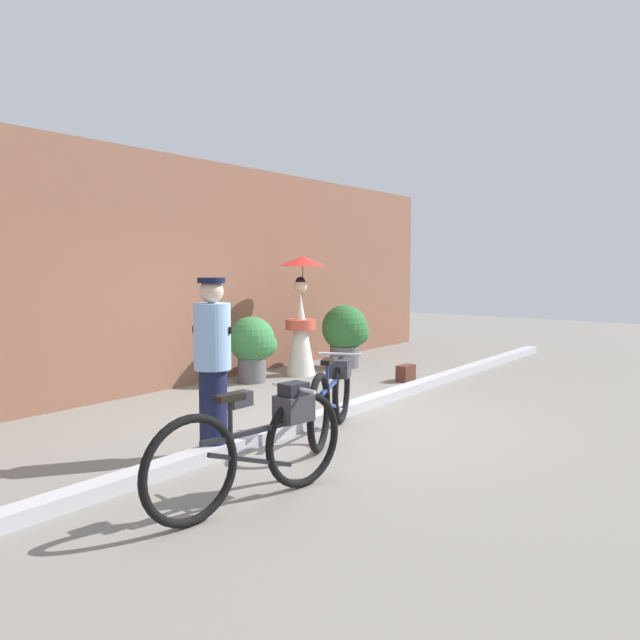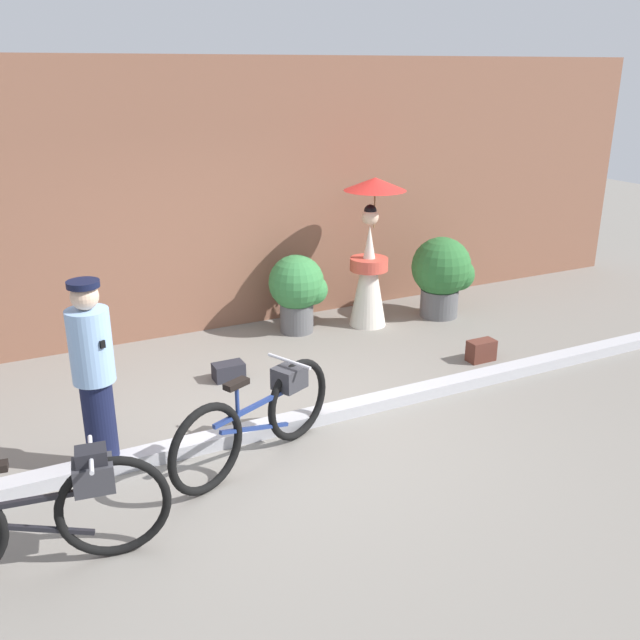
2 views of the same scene
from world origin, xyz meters
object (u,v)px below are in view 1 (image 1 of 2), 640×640
object	(u,v)px
potted_plant_small	(253,345)
potted_plant_by_door	(346,332)
bicycle_far_side	(332,395)
bicycle_near_officer	(259,444)
person_officer	(213,362)
person_with_parasol	(301,316)
backpack_on_pavement	(406,373)
backpack_spare	(239,399)

from	to	relation	value
potted_plant_small	potted_plant_by_door	bearing A→B (deg)	-9.30
bicycle_far_side	potted_plant_by_door	distance (m)	4.28
bicycle_near_officer	bicycle_far_side	xyz separation A→B (m)	(1.79, 0.65, -0.03)
bicycle_near_officer	person_officer	size ratio (longest dim) A/B	1.09
person_with_parasol	bicycle_far_side	bearing A→B (deg)	-135.29
person_with_parasol	potted_plant_small	size ratio (longest dim) A/B	1.91
person_officer	person_with_parasol	distance (m)	4.27
backpack_on_pavement	bicycle_far_side	bearing A→B (deg)	-164.23
bicycle_near_officer	person_officer	world-z (taller)	person_officer
bicycle_far_side	person_with_parasol	size ratio (longest dim) A/B	0.90
person_with_parasol	backpack_on_pavement	distance (m)	1.91
person_officer	backpack_spare	xyz separation A→B (m)	(1.53, 1.22, -0.79)
bicycle_near_officer	backpack_on_pavement	xyz separation A→B (m)	(4.87, 1.52, -0.32)
bicycle_near_officer	backpack_on_pavement	size ratio (longest dim) A/B	5.62
bicycle_far_side	person_officer	size ratio (longest dim) A/B	1.04
bicycle_far_side	potted_plant_by_door	size ratio (longest dim) A/B	1.58
person_with_parasol	backpack_on_pavement	xyz separation A→B (m)	(0.56, -1.63, -0.83)
potted_plant_small	backpack_on_pavement	bearing A→B (deg)	-50.45
potted_plant_by_door	backpack_on_pavement	size ratio (longest dim) A/B	3.38
bicycle_far_side	person_officer	distance (m)	1.39
bicycle_near_officer	backpack_spare	world-z (taller)	bicycle_near_officer
backpack_on_pavement	backpack_spare	world-z (taller)	backpack_on_pavement
bicycle_far_side	backpack_on_pavement	bearing A→B (deg)	15.77
person_officer	bicycle_far_side	bearing A→B (deg)	-20.57
bicycle_far_side	backpack_on_pavement	size ratio (longest dim) A/B	5.33
bicycle_near_officer	bicycle_far_side	size ratio (longest dim) A/B	1.06
bicycle_far_side	person_with_parasol	xyz separation A→B (m)	(2.52, 2.50, 0.53)
bicycle_far_side	potted_plant_small	xyz separation A→B (m)	(1.59, 2.67, 0.15)
person_officer	backpack_on_pavement	distance (m)	4.40
potted_plant_by_door	backpack_on_pavement	bearing A→B (deg)	-108.44
bicycle_far_side	backpack_spare	xyz separation A→B (m)	(0.30, 1.68, -0.32)
potted_plant_small	backpack_on_pavement	size ratio (longest dim) A/B	3.11
potted_plant_small	backpack_on_pavement	distance (m)	2.38
bicycle_far_side	person_with_parasol	distance (m)	3.59
bicycle_near_officer	person_officer	xyz separation A→B (m)	(0.56, 1.11, 0.43)
potted_plant_by_door	backpack_spare	distance (m)	3.38
bicycle_far_side	person_officer	xyz separation A→B (m)	(-1.23, 0.46, 0.46)
bicycle_far_side	backpack_on_pavement	xyz separation A→B (m)	(3.08, 0.87, -0.29)
potted_plant_small	person_officer	bearing A→B (deg)	-141.96
potted_plant_by_door	backpack_on_pavement	world-z (taller)	potted_plant_by_door
person_officer	potted_plant_by_door	xyz separation A→B (m)	(4.80, 1.88, -0.27)
potted_plant_by_door	backpack_spare	world-z (taller)	potted_plant_by_door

